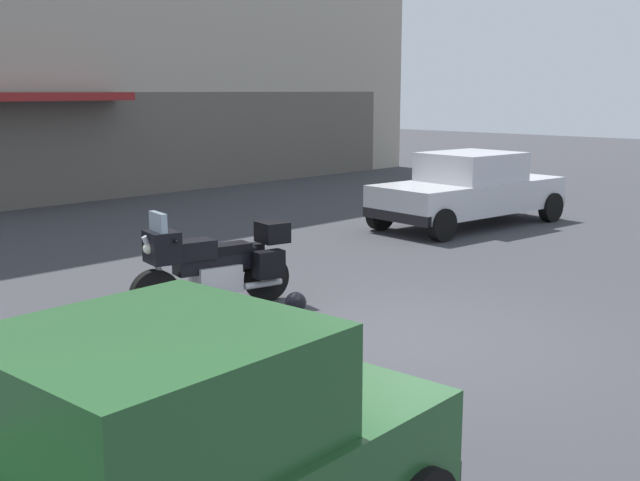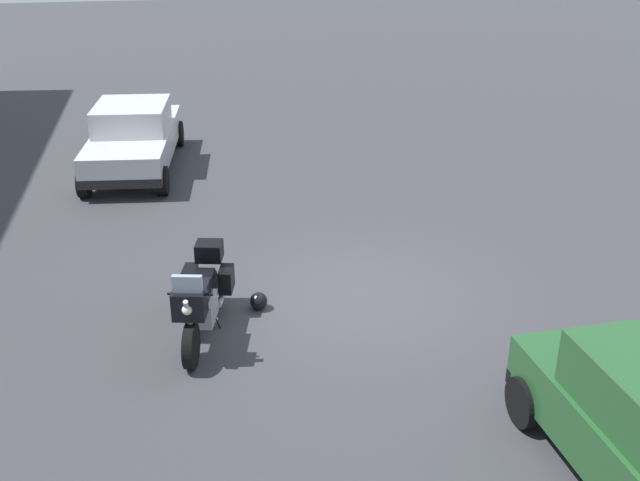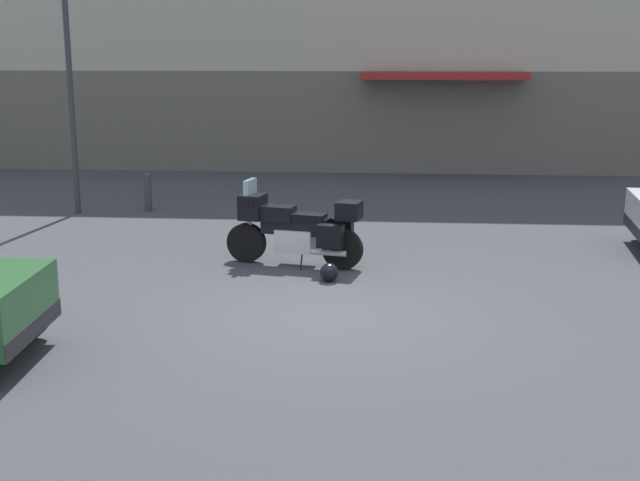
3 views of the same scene
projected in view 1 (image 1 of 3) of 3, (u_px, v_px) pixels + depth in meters
name	position (u px, v px, depth m)	size (l,w,h in m)	color
ground_plane	(400.00, 338.00, 9.17)	(80.00, 80.00, 0.00)	#38383D
motorcycle	(216.00, 263.00, 10.28)	(2.24, 1.00, 1.36)	black
helmet	(296.00, 303.00, 10.18)	(0.28, 0.28, 0.28)	black
car_sedan_far	(469.00, 189.00, 16.67)	(4.70, 2.35, 1.56)	silver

